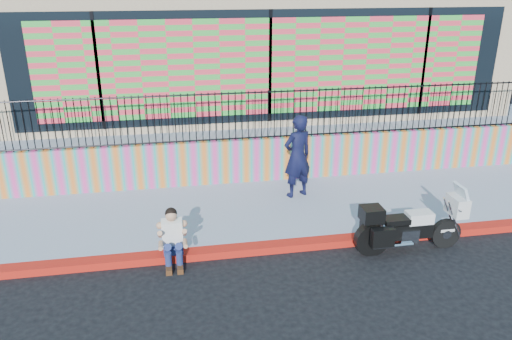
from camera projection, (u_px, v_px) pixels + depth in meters
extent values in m
plane|color=black|center=(311.00, 247.00, 9.86)|extent=(90.00, 90.00, 0.00)
cube|color=red|center=(311.00, 244.00, 9.83)|extent=(16.00, 0.30, 0.15)
cube|color=gray|center=(291.00, 208.00, 11.34)|extent=(16.00, 3.00, 0.15)
cube|color=#E03B90|center=(276.00, 158.00, 12.58)|extent=(16.00, 0.20, 1.10)
cube|color=gray|center=(245.00, 111.00, 17.29)|extent=(16.00, 10.00, 1.25)
cube|color=tan|center=(245.00, 34.00, 16.15)|extent=(14.00, 8.00, 4.00)
cube|color=black|center=(270.00, 67.00, 12.61)|extent=(12.60, 0.04, 2.80)
cube|color=#F4364B|center=(270.00, 67.00, 12.58)|extent=(11.48, 0.02, 2.40)
cylinder|color=black|center=(445.00, 233.00, 9.76)|extent=(0.59, 0.13, 0.59)
cylinder|color=black|center=(371.00, 240.00, 9.51)|extent=(0.59, 0.13, 0.59)
cube|color=black|center=(410.00, 230.00, 9.58)|extent=(0.86, 0.25, 0.31)
cube|color=silver|center=(407.00, 234.00, 9.61)|extent=(0.36, 0.31, 0.27)
cube|color=silver|center=(419.00, 217.00, 9.52)|extent=(0.50, 0.29, 0.22)
cube|color=black|center=(396.00, 220.00, 9.45)|extent=(0.50, 0.31, 0.11)
cube|color=silver|center=(457.00, 206.00, 9.58)|extent=(0.27, 0.47, 0.38)
cube|color=silver|center=(461.00, 192.00, 9.48)|extent=(0.16, 0.41, 0.30)
cube|color=black|center=(372.00, 214.00, 9.30)|extent=(0.40, 0.38, 0.27)
cube|color=black|center=(383.00, 237.00, 9.21)|extent=(0.43, 0.16, 0.36)
cube|color=black|center=(371.00, 224.00, 9.70)|extent=(0.43, 0.16, 0.36)
cube|color=silver|center=(446.00, 229.00, 9.73)|extent=(0.29, 0.14, 0.05)
imported|color=black|center=(297.00, 156.00, 11.46)|extent=(0.83, 0.68, 1.96)
cube|color=navy|center=(173.00, 248.00, 9.36)|extent=(0.36, 0.28, 0.18)
cube|color=white|center=(172.00, 232.00, 9.19)|extent=(0.38, 0.27, 0.54)
sphere|color=tan|center=(171.00, 216.00, 9.03)|extent=(0.21, 0.21, 0.21)
cube|color=#472814|center=(169.00, 270.00, 9.01)|extent=(0.11, 0.26, 0.10)
cube|color=#472814|center=(180.00, 268.00, 9.04)|extent=(0.11, 0.26, 0.10)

